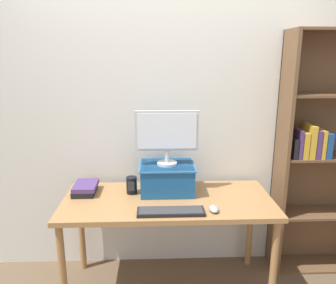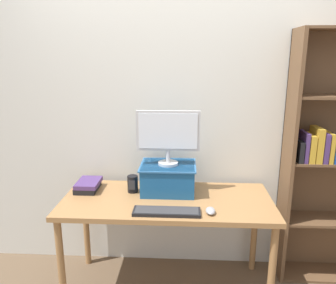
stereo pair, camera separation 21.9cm
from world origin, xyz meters
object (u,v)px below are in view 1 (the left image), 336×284
object	(u,v)px
bookshelf_unit	(328,154)
computer_monitor	(168,134)
riser_box	(168,177)
keyboard	(171,212)
computer_mouse	(214,209)
desk	(168,209)
book_stack	(85,188)
desk_speaker	(132,185)

from	to	relation	value
bookshelf_unit	computer_monitor	xyz separation A→B (m)	(-1.32, -0.14, 0.22)
riser_box	computer_monitor	bearing A→B (deg)	-90.00
bookshelf_unit	keyboard	distance (m)	1.43
riser_box	computer_mouse	bearing A→B (deg)	-50.33
desk	computer_mouse	bearing A→B (deg)	-35.90
keyboard	computer_monitor	bearing A→B (deg)	91.14
riser_box	computer_monitor	xyz separation A→B (m)	(0.00, -0.00, 0.35)
riser_box	computer_mouse	xyz separation A→B (m)	(0.30, -0.36, -0.10)
desk	bookshelf_unit	bearing A→B (deg)	11.90
desk	book_stack	distance (m)	0.65
bookshelf_unit	desk_speaker	bearing A→B (deg)	-174.01
computer_monitor	bookshelf_unit	bearing A→B (deg)	6.00
bookshelf_unit	keyboard	bearing A→B (deg)	-158.58
computer_monitor	riser_box	bearing A→B (deg)	90.00
desk_speaker	computer_mouse	bearing A→B (deg)	-29.90
bookshelf_unit	computer_monitor	distance (m)	1.35
riser_box	desk_speaker	distance (m)	0.28
bookshelf_unit	computer_monitor	bearing A→B (deg)	-174.00
riser_box	desk_speaker	world-z (taller)	riser_box
computer_monitor	keyboard	bearing A→B (deg)	-88.86
riser_box	book_stack	world-z (taller)	riser_box
keyboard	book_stack	distance (m)	0.74
bookshelf_unit	desk_speaker	xyz separation A→B (m)	(-1.60, -0.17, -0.18)
riser_box	book_stack	xyz separation A→B (m)	(-0.63, -0.01, -0.08)
desk	computer_mouse	xyz separation A→B (m)	(0.30, -0.22, 0.10)
computer_monitor	computer_mouse	xyz separation A→B (m)	(0.30, -0.36, -0.44)
bookshelf_unit	desk_speaker	distance (m)	1.62
computer_monitor	book_stack	world-z (taller)	computer_monitor
computer_monitor	keyboard	size ratio (longest dim) A/B	1.05
riser_box	computer_monitor	size ratio (longest dim) A/B	0.89
keyboard	bookshelf_unit	bearing A→B (deg)	21.42
desk	bookshelf_unit	size ratio (longest dim) A/B	0.78
keyboard	desk_speaker	distance (m)	0.45
computer_mouse	computer_monitor	bearing A→B (deg)	129.79
book_stack	desk_speaker	bearing A→B (deg)	-3.22
desk	desk_speaker	world-z (taller)	desk_speaker
keyboard	book_stack	world-z (taller)	book_stack
desk	keyboard	bearing A→B (deg)	-87.24
desk	computer_mouse	distance (m)	0.39
bookshelf_unit	book_stack	xyz separation A→B (m)	(-1.95, -0.15, -0.21)
desk	desk_speaker	distance (m)	0.33
desk	keyboard	world-z (taller)	keyboard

